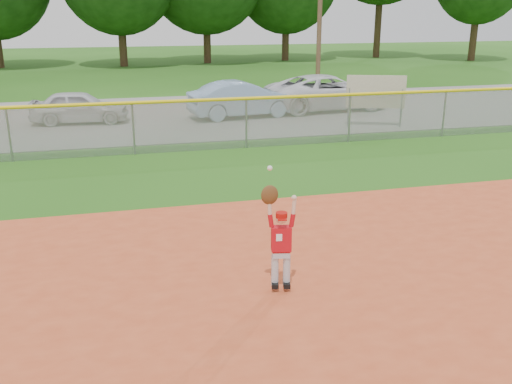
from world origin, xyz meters
TOP-DOWN VIEW (x-y plane):
  - ground at (0.00, 0.00)m, footprint 120.00×120.00m
  - parking_strip at (0.00, 16.00)m, footprint 44.00×10.00m
  - car_white_a at (-1.71, 15.22)m, footprint 3.58×1.67m
  - car_blue at (4.36, 14.91)m, footprint 4.32×1.97m
  - car_white_b at (8.14, 15.72)m, footprint 5.39×2.92m
  - sponsor_sign at (8.47, 11.96)m, footprint 1.95×0.77m
  - outfield_fence at (0.00, 10.00)m, footprint 40.06×0.10m
  - ballplayer at (1.68, 0.87)m, footprint 0.52×0.27m

SIDE VIEW (x-z plane):
  - ground at x=0.00m, z-range 0.00..0.00m
  - parking_strip at x=0.00m, z-range 0.00..0.03m
  - car_white_a at x=-1.71m, z-range 0.03..1.22m
  - car_blue at x=4.36m, z-range 0.03..1.40m
  - car_white_b at x=8.14m, z-range 0.03..1.46m
  - ballplayer at x=1.68m, z-range -0.05..1.81m
  - outfield_fence at x=0.00m, z-range 0.11..1.66m
  - sponsor_sign at x=8.47m, z-range 0.29..2.12m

